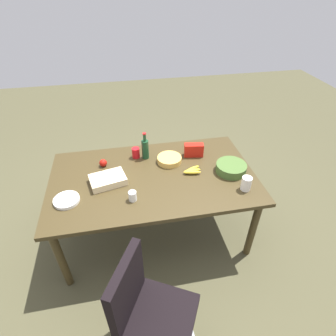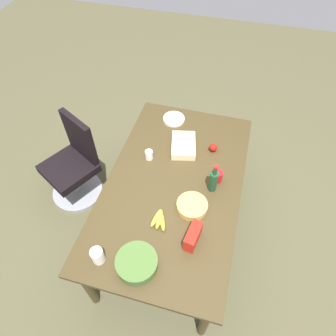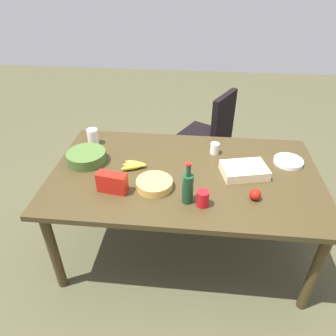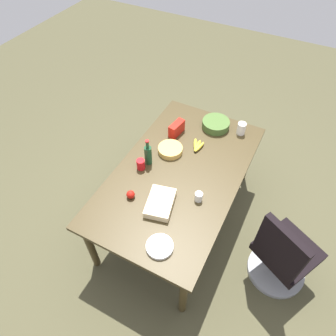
{
  "view_description": "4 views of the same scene",
  "coord_description": "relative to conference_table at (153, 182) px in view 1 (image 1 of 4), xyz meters",
  "views": [
    {
      "loc": [
        -0.24,
        -2.02,
        2.42
      ],
      "look_at": [
        0.15,
        -0.01,
        0.87
      ],
      "focal_mm": 28.72,
      "sensor_mm": 36.0,
      "label": 1
    },
    {
      "loc": [
        1.47,
        0.35,
        2.85
      ],
      "look_at": [
        -0.12,
        -0.09,
        0.82
      ],
      "focal_mm": 31.72,
      "sensor_mm": 36.0,
      "label": 2
    },
    {
      "loc": [
        -0.06,
        1.89,
        2.11
      ],
      "look_at": [
        0.13,
        0.01,
        0.82
      ],
      "focal_mm": 33.4,
      "sensor_mm": 36.0,
      "label": 3
    },
    {
      "loc": [
        -1.74,
        -0.78,
        3.01
      ],
      "look_at": [
        -0.06,
        0.09,
        0.85
      ],
      "focal_mm": 32.53,
      "sensor_mm": 36.0,
      "label": 4
    }
  ],
  "objects": [
    {
      "name": "banana_bunch",
      "position": [
        0.39,
        -0.02,
        0.1
      ],
      "size": [
        0.19,
        0.13,
        0.04
      ],
      "color": "yellow",
      "rests_on": "conference_table"
    },
    {
      "name": "ground_plane",
      "position": [
        0.0,
        0.0,
        -0.71
      ],
      "size": [
        10.0,
        10.0,
        0.0
      ],
      "primitive_type": "plane",
      "color": "#4A462E"
    },
    {
      "name": "chip_bowl",
      "position": [
        0.2,
        0.2,
        0.1
      ],
      "size": [
        0.31,
        0.31,
        0.06
      ],
      "primitive_type": "cylinder",
      "rotation": [
        0.0,
        0.0,
        0.28
      ],
      "color": "gold",
      "rests_on": "conference_table"
    },
    {
      "name": "wine_bottle",
      "position": [
        -0.03,
        0.32,
        0.19
      ],
      "size": [
        0.08,
        0.08,
        0.3
      ],
      "color": "#183F24",
      "rests_on": "conference_table"
    },
    {
      "name": "apple_red",
      "position": [
        -0.47,
        0.26,
        0.11
      ],
      "size": [
        0.08,
        0.08,
        0.08
      ],
      "primitive_type": "sphere",
      "rotation": [
        0.0,
        0.0,
        0.04
      ],
      "color": "#AF150D",
      "rests_on": "conference_table"
    },
    {
      "name": "chip_bag_red",
      "position": [
        0.48,
        0.27,
        0.14
      ],
      "size": [
        0.21,
        0.11,
        0.14
      ],
      "primitive_type": "cube",
      "rotation": [
        0.0,
        0.0,
        -0.16
      ],
      "color": "red",
      "rests_on": "conference_table"
    },
    {
      "name": "conference_table",
      "position": [
        0.0,
        0.0,
        0.0
      ],
      "size": [
        1.97,
        1.15,
        0.78
      ],
      "color": "#3B3019",
      "rests_on": "ground"
    },
    {
      "name": "mayo_jar",
      "position": [
        0.8,
        -0.35,
        0.14
      ],
      "size": [
        0.09,
        0.09,
        0.13
      ],
      "primitive_type": "cylinder",
      "rotation": [
        0.0,
        0.0,
        -0.04
      ],
      "color": "white",
      "rests_on": "conference_table"
    },
    {
      "name": "paper_cup",
      "position": [
        -0.22,
        -0.29,
        0.12
      ],
      "size": [
        0.09,
        0.09,
        0.09
      ],
      "primitive_type": "cylinder",
      "rotation": [
        0.0,
        0.0,
        0.32
      ],
      "color": "white",
      "rests_on": "conference_table"
    },
    {
      "name": "salad_bowl",
      "position": [
        0.77,
        -0.07,
        0.12
      ],
      "size": [
        0.38,
        0.38,
        0.09
      ],
      "primitive_type": "cylinder",
      "rotation": [
        0.0,
        0.0,
        -0.34
      ],
      "color": "#43612A",
      "rests_on": "conference_table"
    },
    {
      "name": "sheet_cake",
      "position": [
        -0.43,
        -0.02,
        0.11
      ],
      "size": [
        0.36,
        0.29,
        0.07
      ],
      "primitive_type": "cube",
      "rotation": [
        0.0,
        0.0,
        0.23
      ],
      "color": "beige",
      "rests_on": "conference_table"
    },
    {
      "name": "office_chair",
      "position": [
        -0.19,
        -1.14,
        -0.33
      ],
      "size": [
        0.65,
        0.65,
        0.99
      ],
      "color": "gray",
      "rests_on": "ground"
    },
    {
      "name": "paper_plate_stack",
      "position": [
        -0.78,
        -0.21,
        0.09
      ],
      "size": [
        0.28,
        0.28,
        0.03
      ],
      "primitive_type": "cylinder",
      "rotation": [
        0.0,
        0.0,
        0.34
      ],
      "color": "white",
      "rests_on": "conference_table"
    },
    {
      "name": "red_solo_cup",
      "position": [
        -0.13,
        0.35,
        0.13
      ],
      "size": [
        0.09,
        0.09,
        0.11
      ],
      "primitive_type": "cylinder",
      "rotation": [
        0.0,
        0.0,
        0.12
      ],
      "color": "red",
      "rests_on": "conference_table"
    }
  ]
}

